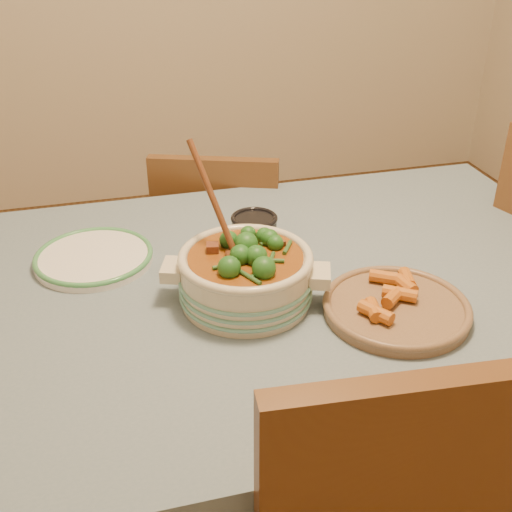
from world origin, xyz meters
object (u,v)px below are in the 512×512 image
(stew_casserole, at_px, (245,272))
(white_plate, at_px, (94,257))
(fried_plate, at_px, (397,306))
(dining_table, at_px, (259,319))
(condiment_bowl, at_px, (254,226))
(chair_far, at_px, (221,249))

(stew_casserole, xyz_separation_m, white_plate, (-0.31, 0.25, -0.06))
(stew_casserole, height_order, fried_plate, stew_casserole)
(dining_table, xyz_separation_m, white_plate, (-0.35, 0.20, 0.10))
(condiment_bowl, distance_m, chair_far, 0.56)
(white_plate, height_order, condiment_bowl, condiment_bowl)
(stew_casserole, xyz_separation_m, condiment_bowl, (0.09, 0.27, -0.04))
(condiment_bowl, xyz_separation_m, chair_far, (0.00, 0.46, -0.32))
(condiment_bowl, height_order, chair_far, chair_far)
(stew_casserole, height_order, chair_far, stew_casserole)
(white_plate, xyz_separation_m, condiment_bowl, (0.40, 0.02, 0.02))
(dining_table, relative_size, white_plate, 4.96)
(white_plate, bearing_deg, chair_far, 50.08)
(stew_casserole, relative_size, chair_far, 0.43)
(dining_table, bearing_deg, white_plate, 150.14)
(fried_plate, height_order, chair_far, chair_far)
(fried_plate, relative_size, chair_far, 0.42)
(dining_table, relative_size, stew_casserole, 4.69)
(chair_far, bearing_deg, white_plate, 69.90)
(dining_table, xyz_separation_m, condiment_bowl, (0.05, 0.22, 0.13))
(dining_table, relative_size, condiment_bowl, 11.77)
(dining_table, distance_m, white_plate, 0.42)
(dining_table, distance_m, fried_plate, 0.32)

